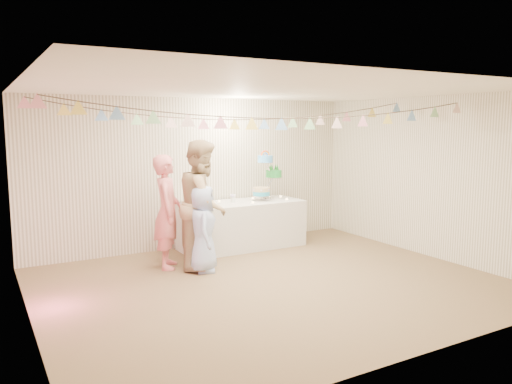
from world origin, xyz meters
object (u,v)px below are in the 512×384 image
cake_stand (267,180)px  person_adult_b (203,204)px  person_child (203,229)px  table (242,225)px  person_adult_a (167,212)px

cake_stand → person_adult_b: person_adult_b is taller
cake_stand → person_child: (-1.72, -1.05, -0.53)m
table → cake_stand: cake_stand is taller
cake_stand → person_adult_a: bearing=-164.2°
person_adult_a → person_child: bearing=-118.4°
cake_stand → person_adult_a: person_adult_a is taller
person_child → cake_stand: bearing=-37.7°
cake_stand → table: bearing=-174.8°
person_adult_b → cake_stand: bearing=-28.9°
person_child → person_adult_b: bearing=-3.7°
cake_stand → person_adult_a: size_ratio=0.48×
person_adult_a → person_adult_b: size_ratio=0.89×
table → person_adult_b: person_adult_b is taller
cake_stand → person_adult_a: 2.20m
person_child → person_adult_a: bearing=60.6°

